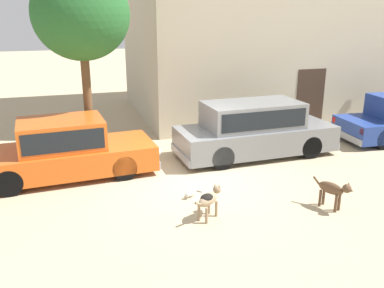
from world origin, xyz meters
TOP-DOWN VIEW (x-y plane):
  - ground_plane at (0.00, 0.00)m, footprint 80.00×80.00m
  - parked_sedan_nearest at (-2.91, 1.28)m, footprint 4.64×2.04m
  - parked_sedan_second at (2.33, 1.35)m, footprint 4.74×1.85m
  - stray_dog_spotted at (-0.19, -1.91)m, footprint 0.78×0.62m
  - stray_dog_tan at (2.43, -2.32)m, footprint 0.45×0.89m
  - stray_cat at (-0.22, -0.82)m, footprint 0.49×0.47m
  - acacia_tree_left at (-2.20, 2.24)m, footprint 2.46×2.22m

SIDE VIEW (x-z plane):
  - ground_plane at x=0.00m, z-range 0.00..0.00m
  - stray_cat at x=-0.22m, z-range 0.00..0.16m
  - stray_dog_spotted at x=-0.19m, z-range 0.10..0.73m
  - stray_dog_tan at x=2.43m, z-range 0.10..0.79m
  - parked_sedan_nearest at x=-2.91m, z-range -0.01..1.46m
  - parked_sedan_second at x=2.33m, z-range 0.03..1.61m
  - acacia_tree_left at x=-2.20m, z-range 1.36..6.47m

